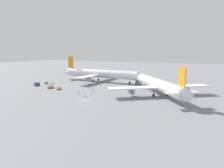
{
  "coord_description": "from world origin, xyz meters",
  "views": [
    {
      "loc": [
        45.29,
        -67.48,
        20.69
      ],
      "look_at": [
        2.33,
        22.22,
        4.0
      ],
      "focal_mm": 31.0,
      "sensor_mm": 36.0,
      "label": 1
    }
  ],
  "objects_px": {
    "pushback_tug": "(138,83)",
    "ground_crew_ramp_agent_by_cones": "(92,90)",
    "gse_belt_loader_portside": "(51,87)",
    "gse_baggage_cart_trailing": "(59,88)",
    "gse_gpu_cart_small": "(46,83)",
    "ground_crew_marshaller_foreground": "(79,92)",
    "airliner_being_pushed": "(158,85)",
    "ground_crew_wing_walker_right": "(85,95)",
    "gse_container_dolly_flat": "(37,84)",
    "airliner_at_gate_left": "(100,74)"
  },
  "relations": [
    {
      "from": "airliner_being_pushed",
      "to": "pushback_tug",
      "type": "xyz_separation_m",
      "value": [
        -18.12,
        24.79,
        -3.78
      ]
    },
    {
      "from": "pushback_tug",
      "to": "airliner_being_pushed",
      "type": "bearing_deg",
      "value": -53.83
    },
    {
      "from": "ground_crew_wing_walker_right",
      "to": "ground_crew_ramp_agent_by_cones",
      "type": "xyz_separation_m",
      "value": [
        -3.13,
        11.7,
        -0.01
      ]
    },
    {
      "from": "airliner_at_gate_left",
      "to": "ground_crew_marshaller_foreground",
      "type": "bearing_deg",
      "value": -76.44
    },
    {
      "from": "ground_crew_ramp_agent_by_cones",
      "to": "ground_crew_wing_walker_right",
      "type": "bearing_deg",
      "value": -75.02
    },
    {
      "from": "gse_belt_loader_portside",
      "to": "ground_crew_marshaller_foreground",
      "type": "xyz_separation_m",
      "value": [
        22.66,
        -4.65,
        -0.0
      ]
    },
    {
      "from": "gse_belt_loader_portside",
      "to": "gse_container_dolly_flat",
      "type": "bearing_deg",
      "value": 170.35
    },
    {
      "from": "gse_baggage_cart_trailing",
      "to": "ground_crew_wing_walker_right",
      "type": "bearing_deg",
      "value": -21.21
    },
    {
      "from": "pushback_tug",
      "to": "ground_crew_marshaller_foreground",
      "type": "relative_size",
      "value": 5.21
    },
    {
      "from": "airliner_at_gate_left",
      "to": "airliner_being_pushed",
      "type": "height_order",
      "value": "airliner_at_gate_left"
    },
    {
      "from": "airliner_being_pushed",
      "to": "pushback_tug",
      "type": "bearing_deg",
      "value": 126.17
    },
    {
      "from": "pushback_tug",
      "to": "gse_baggage_cart_trailing",
      "type": "relative_size",
      "value": 2.97
    },
    {
      "from": "gse_belt_loader_portside",
      "to": "ground_crew_marshaller_foreground",
      "type": "height_order",
      "value": "gse_belt_loader_portside"
    },
    {
      "from": "pushback_tug",
      "to": "gse_container_dolly_flat",
      "type": "height_order",
      "value": "pushback_tug"
    },
    {
      "from": "airliner_being_pushed",
      "to": "ground_crew_marshaller_foreground",
      "type": "relative_size",
      "value": 27.87
    },
    {
      "from": "airliner_at_gate_left",
      "to": "gse_baggage_cart_trailing",
      "type": "bearing_deg",
      "value": -101.04
    },
    {
      "from": "gse_container_dolly_flat",
      "to": "ground_crew_wing_walker_right",
      "type": "distance_m",
      "value": 44.43
    },
    {
      "from": "airliner_being_pushed",
      "to": "pushback_tug",
      "type": "distance_m",
      "value": 30.94
    },
    {
      "from": "pushback_tug",
      "to": "gse_gpu_cart_small",
      "type": "bearing_deg",
      "value": -156.71
    },
    {
      "from": "pushback_tug",
      "to": "ground_crew_ramp_agent_by_cones",
      "type": "relative_size",
      "value": 4.99
    },
    {
      "from": "gse_gpu_cart_small",
      "to": "gse_belt_loader_portside",
      "type": "relative_size",
      "value": 0.53
    },
    {
      "from": "airliner_at_gate_left",
      "to": "gse_gpu_cart_small",
      "type": "distance_m",
      "value": 35.77
    },
    {
      "from": "pushback_tug",
      "to": "ground_crew_marshaller_foreground",
      "type": "xyz_separation_m",
      "value": [
        -18.45,
        -38.66,
        -0.37
      ]
    },
    {
      "from": "pushback_tug",
      "to": "ground_crew_ramp_agent_by_cones",
      "type": "height_order",
      "value": "pushback_tug"
    },
    {
      "from": "gse_belt_loader_portside",
      "to": "ground_crew_ramp_agent_by_cones",
      "type": "relative_size",
      "value": 2.95
    },
    {
      "from": "pushback_tug",
      "to": "gse_belt_loader_portside",
      "type": "distance_m",
      "value": 53.36
    },
    {
      "from": "gse_container_dolly_flat",
      "to": "ground_crew_wing_walker_right",
      "type": "xyz_separation_m",
      "value": [
        42.77,
        -12.03,
        -0.3
      ]
    },
    {
      "from": "gse_container_dolly_flat",
      "to": "ground_crew_wing_walker_right",
      "type": "bearing_deg",
      "value": -15.71
    },
    {
      "from": "ground_crew_wing_walker_right",
      "to": "gse_gpu_cart_small",
      "type": "bearing_deg",
      "value": 154.72
    },
    {
      "from": "ground_crew_ramp_agent_by_cones",
      "to": "airliner_at_gate_left",
      "type": "bearing_deg",
      "value": 112.67
    },
    {
      "from": "ground_crew_marshaller_foreground",
      "to": "ground_crew_wing_walker_right",
      "type": "relative_size",
      "value": 0.95
    },
    {
      "from": "airliner_being_pushed",
      "to": "ground_crew_ramp_agent_by_cones",
      "type": "relative_size",
      "value": 26.72
    },
    {
      "from": "pushback_tug",
      "to": "ground_crew_ramp_agent_by_cones",
      "type": "bearing_deg",
      "value": -114.08
    },
    {
      "from": "gse_container_dolly_flat",
      "to": "ground_crew_marshaller_foreground",
      "type": "relative_size",
      "value": 2.26
    },
    {
      "from": "airliner_being_pushed",
      "to": "gse_baggage_cart_trailing",
      "type": "xyz_separation_m",
      "value": [
        -52.63,
        -10.04,
        -4.11
      ]
    },
    {
      "from": "pushback_tug",
      "to": "gse_gpu_cart_small",
      "type": "xyz_separation_m",
      "value": [
        -54.46,
        -23.44,
        -0.4
      ]
    },
    {
      "from": "gse_baggage_cart_trailing",
      "to": "ground_crew_wing_walker_right",
      "type": "relative_size",
      "value": 1.67
    },
    {
      "from": "gse_gpu_cart_small",
      "to": "ground_crew_wing_walker_right",
      "type": "relative_size",
      "value": 1.57
    },
    {
      "from": "gse_baggage_cart_trailing",
      "to": "gse_container_dolly_flat",
      "type": "bearing_deg",
      "value": 171.25
    },
    {
      "from": "gse_gpu_cart_small",
      "to": "ground_crew_marshaller_foreground",
      "type": "xyz_separation_m",
      "value": [
        36.01,
        -15.22,
        0.03
      ]
    },
    {
      "from": "gse_container_dolly_flat",
      "to": "gse_gpu_cart_small",
      "type": "distance_m",
      "value": 8.4
    },
    {
      "from": "airliner_at_gate_left",
      "to": "gse_belt_loader_portside",
      "type": "bearing_deg",
      "value": -111.54
    },
    {
      "from": "gse_belt_loader_portside",
      "to": "gse_baggage_cart_trailing",
      "type": "relative_size",
      "value": 1.76
    },
    {
      "from": "airliner_at_gate_left",
      "to": "airliner_being_pushed",
      "type": "bearing_deg",
      "value": -28.26
    },
    {
      "from": "airliner_at_gate_left",
      "to": "gse_container_dolly_flat",
      "type": "height_order",
      "value": "airliner_at_gate_left"
    },
    {
      "from": "gse_gpu_cart_small",
      "to": "ground_crew_ramp_agent_by_cones",
      "type": "height_order",
      "value": "gse_gpu_cart_small"
    },
    {
      "from": "gse_gpu_cart_small",
      "to": "gse_baggage_cart_trailing",
      "type": "bearing_deg",
      "value": -29.7
    },
    {
      "from": "gse_gpu_cart_small",
      "to": "gse_belt_loader_portside",
      "type": "xyz_separation_m",
      "value": [
        13.34,
        -10.57,
        0.03
      ]
    },
    {
      "from": "gse_baggage_cart_trailing",
      "to": "gse_gpu_cart_small",
      "type": "bearing_deg",
      "value": 150.3
    },
    {
      "from": "gse_belt_loader_portside",
      "to": "airliner_at_gate_left",
      "type": "bearing_deg",
      "value": 68.46
    }
  ]
}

